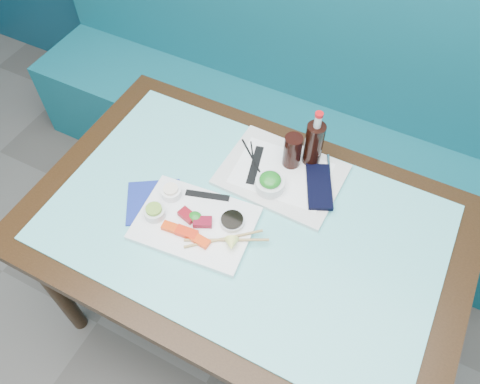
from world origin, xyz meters
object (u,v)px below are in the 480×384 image
at_px(booth_bench, 323,133).
at_px(blue_napkin, 154,202).
at_px(serving_tray, 281,175).
at_px(cola_glass, 292,151).
at_px(cola_bottle_body, 313,145).
at_px(sashimi_plate, 195,223).
at_px(seaweed_bowl, 270,184).
at_px(dining_table, 245,236).

xyz_separation_m(booth_bench, blue_napkin, (-0.30, -0.91, 0.39)).
relative_size(serving_tray, blue_napkin, 2.32).
relative_size(cola_glass, cola_bottle_body, 0.70).
xyz_separation_m(sashimi_plate, seaweed_bowl, (0.15, 0.23, 0.02)).
bearing_deg(cola_bottle_body, cola_glass, -141.85).
height_order(booth_bench, serving_tray, booth_bench).
distance_m(sashimi_plate, seaweed_bowl, 0.27).
height_order(sashimi_plate, serving_tray, sashimi_plate).
distance_m(seaweed_bowl, cola_glass, 0.14).
bearing_deg(cola_bottle_body, blue_napkin, -135.19).
bearing_deg(seaweed_bowl, blue_napkin, -145.70).
relative_size(dining_table, seaweed_bowl, 14.50).
xyz_separation_m(sashimi_plate, cola_glass, (0.17, 0.36, 0.07)).
xyz_separation_m(booth_bench, sashimi_plate, (-0.13, -0.92, 0.39)).
height_order(dining_table, serving_tray, serving_tray).
xyz_separation_m(dining_table, blue_napkin, (-0.30, -0.07, 0.09)).
xyz_separation_m(sashimi_plate, blue_napkin, (-0.17, 0.01, -0.01)).
bearing_deg(blue_napkin, cola_bottle_body, 44.81).
bearing_deg(booth_bench, cola_glass, -86.18).
distance_m(booth_bench, dining_table, 0.89).
height_order(booth_bench, cola_glass, booth_bench).
bearing_deg(cola_glass, serving_tray, -100.30).
relative_size(booth_bench, cola_glass, 23.82).
relative_size(sashimi_plate, blue_napkin, 2.11).
bearing_deg(sashimi_plate, blue_napkin, 169.95).
height_order(serving_tray, cola_glass, cola_glass).
height_order(seaweed_bowl, blue_napkin, seaweed_bowl).
bearing_deg(blue_napkin, seaweed_bowl, 34.30).
distance_m(seaweed_bowl, cola_bottle_body, 0.20).
bearing_deg(booth_bench, blue_napkin, -108.19).
bearing_deg(sashimi_plate, serving_tray, 56.40).
xyz_separation_m(booth_bench, dining_table, (0.00, -0.84, 0.29)).
bearing_deg(dining_table, blue_napkin, -166.88).
xyz_separation_m(cola_glass, cola_bottle_body, (0.06, 0.04, 0.01)).
bearing_deg(blue_napkin, sashimi_plate, -4.36).
distance_m(sashimi_plate, cola_bottle_body, 0.47).
bearing_deg(sashimi_plate, dining_table, 26.03).
height_order(sashimi_plate, blue_napkin, sashimi_plate).
relative_size(booth_bench, blue_napkin, 17.51).
bearing_deg(sashimi_plate, cola_glass, 58.84).
bearing_deg(seaweed_bowl, sashimi_plate, -123.42).
height_order(serving_tray, seaweed_bowl, seaweed_bowl).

